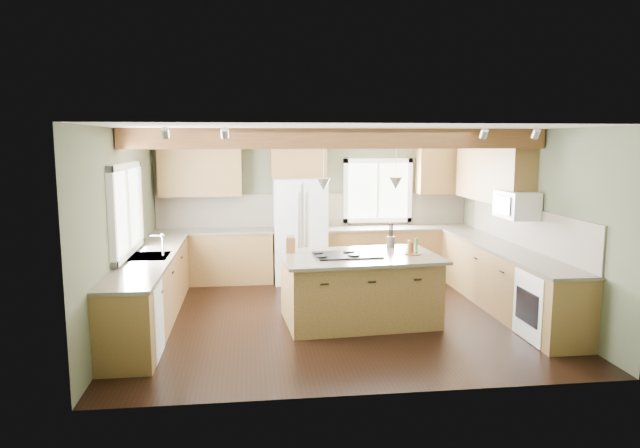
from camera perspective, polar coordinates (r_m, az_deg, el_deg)
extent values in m
plane|color=black|center=(8.10, 1.49, -9.24)|extent=(5.60, 5.60, 0.00)
plane|color=silver|center=(7.72, 1.56, 9.49)|extent=(5.60, 5.60, 0.00)
plane|color=#4C533B|center=(10.26, -0.55, 1.92)|extent=(5.60, 0.00, 5.60)
plane|color=#4C533B|center=(7.89, -19.01, -0.46)|extent=(0.00, 5.00, 5.00)
plane|color=#4C533B|center=(8.67, 20.15, 0.24)|extent=(0.00, 5.00, 5.00)
cube|color=#5A3019|center=(7.49, 1.83, 8.53)|extent=(5.55, 0.26, 0.26)
cube|color=#5A3019|center=(10.10, -0.49, 8.86)|extent=(5.55, 0.20, 0.10)
cube|color=brown|center=(10.26, -0.54, 1.41)|extent=(5.58, 0.03, 0.58)
cube|color=brown|center=(8.72, 19.88, -0.31)|extent=(0.03, 3.70, 0.58)
cube|color=brown|center=(10.06, -10.55, -3.32)|extent=(2.02, 0.60, 0.88)
cube|color=#473E34|center=(9.97, -10.62, -0.73)|extent=(2.06, 0.64, 0.04)
cube|color=brown|center=(10.38, 7.86, -2.89)|extent=(2.62, 0.60, 0.88)
cube|color=#473E34|center=(10.30, 7.91, -0.38)|extent=(2.66, 0.64, 0.04)
cube|color=brown|center=(8.05, -16.55, -6.43)|extent=(0.60, 3.70, 0.88)
cube|color=#473E34|center=(7.95, -16.69, -3.22)|extent=(0.64, 3.74, 0.04)
cube|color=brown|center=(8.74, 17.96, -5.34)|extent=(0.60, 3.70, 0.88)
cube|color=#473E34|center=(8.65, 18.09, -2.38)|extent=(0.64, 3.74, 0.04)
cube|color=brown|center=(10.01, -11.89, 5.31)|extent=(1.40, 0.35, 0.90)
cube|color=brown|center=(10.00, -2.16, 6.63)|extent=(0.96, 0.35, 0.70)
cube|color=brown|center=(9.35, 16.88, 4.94)|extent=(0.35, 2.20, 0.90)
cube|color=brown|center=(10.55, 12.12, 5.45)|extent=(0.90, 0.35, 0.90)
cube|color=white|center=(7.91, -18.88, 1.39)|extent=(0.04, 1.60, 1.05)
cube|color=white|center=(10.41, 5.77, 3.35)|extent=(1.10, 0.04, 1.00)
cube|color=#262628|center=(7.95, -16.69, -3.18)|extent=(0.50, 0.65, 0.03)
cylinder|color=#B2B2B7|center=(7.90, -15.44, -2.14)|extent=(0.02, 0.02, 0.28)
cube|color=white|center=(6.83, -18.26, -9.25)|extent=(0.60, 0.60, 0.84)
cube|color=white|center=(7.62, 22.02, -7.61)|extent=(0.60, 0.72, 0.84)
cube|color=white|center=(8.50, 19.06, 1.83)|extent=(0.40, 0.70, 0.38)
cone|color=#B2B2B7|center=(7.44, 0.35, 3.99)|extent=(0.18, 0.18, 0.16)
cone|color=#B2B2B7|center=(7.70, 7.57, 4.06)|extent=(0.18, 0.18, 0.16)
cube|color=silver|center=(9.91, -2.02, -0.65)|extent=(0.90, 0.74, 1.80)
cube|color=brown|center=(7.80, 3.91, -6.58)|extent=(2.06, 1.35, 0.88)
cube|color=#473E34|center=(7.69, 3.95, -3.27)|extent=(2.20, 1.49, 0.04)
cube|color=black|center=(7.64, 2.76, -3.10)|extent=(0.89, 0.63, 0.02)
cube|color=brown|center=(7.82, -2.93, -2.15)|extent=(0.14, 0.11, 0.20)
cylinder|color=#3E3832|center=(8.29, 7.09, -1.77)|extent=(0.12, 0.12, 0.16)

